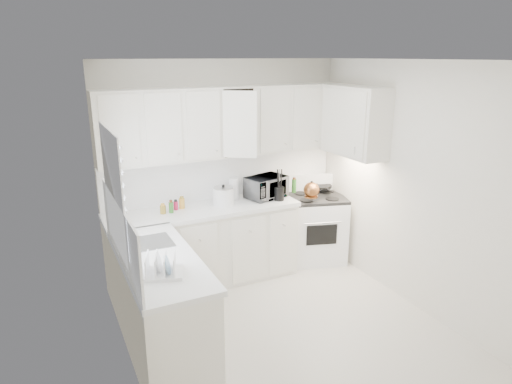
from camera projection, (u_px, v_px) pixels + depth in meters
floor at (286, 329)px, 4.54m from camera, size 3.20×3.20×0.00m
ceiling at (292, 60)px, 3.79m from camera, size 3.20×3.20×0.00m
wall_back at (224, 169)px, 5.54m from camera, size 3.00×0.00×3.00m
wall_front at (418, 282)px, 2.79m from camera, size 3.00×0.00×3.00m
wall_left at (123, 234)px, 3.54m from camera, size 0.00×3.20×3.20m
wall_right at (412, 187)px, 4.79m from camera, size 0.00×3.20×3.20m
window_blinds at (115, 191)px, 3.78m from camera, size 0.06×0.96×1.06m
lower_cabinets_back at (204, 247)px, 5.37m from camera, size 2.22×0.60×0.90m
lower_cabinets_left at (161, 308)px, 4.08m from camera, size 0.60×1.60×0.90m
countertop_back at (203, 210)px, 5.22m from camera, size 2.24×0.64×0.05m
countertop_left at (159, 260)px, 3.95m from camera, size 0.64×1.62×0.05m
backsplash_back at (224, 175)px, 5.56m from camera, size 2.98×0.02×0.55m
backsplash_left at (120, 234)px, 3.74m from camera, size 0.02×1.60×0.55m
upper_cabinets_back at (229, 156)px, 5.34m from camera, size 3.00×0.33×0.80m
upper_cabinets_right at (353, 155)px, 5.37m from camera, size 0.33×0.90×0.80m
sink at (148, 231)px, 4.21m from camera, size 0.42×0.38×0.30m
stove at (315, 220)px, 5.95m from camera, size 0.88×0.79×1.13m
tea_kettle at (311, 189)px, 5.59m from camera, size 0.30×0.28×0.22m
frying_pan at (321, 185)px, 6.04m from camera, size 0.34×0.51×0.04m
microwave at (266, 185)px, 5.54m from camera, size 0.53×0.39×0.32m
rice_cooker at (223, 195)px, 5.29m from camera, size 0.27×0.27×0.24m
paper_towel at (234, 189)px, 5.47m from camera, size 0.12×0.12×0.27m
utensil_crock at (279, 184)px, 5.43m from camera, size 0.17×0.17×0.40m
dish_rack at (160, 263)px, 3.60m from camera, size 0.43×0.37×0.20m
spice_left_0 at (161, 205)px, 5.11m from camera, size 0.06×0.06×0.13m
spice_left_1 at (169, 206)px, 5.07m from camera, size 0.06×0.06×0.13m
spice_left_2 at (174, 203)px, 5.18m from camera, size 0.06×0.06×0.13m
spice_left_3 at (182, 204)px, 5.13m from camera, size 0.06×0.06×0.13m
sauce_right_0 at (271, 186)px, 5.74m from camera, size 0.06×0.06×0.19m
sauce_right_1 at (277, 187)px, 5.71m from camera, size 0.06×0.06×0.19m
sauce_right_2 at (279, 185)px, 5.78m from camera, size 0.06×0.06×0.19m
sauce_right_3 at (285, 186)px, 5.75m from camera, size 0.06×0.06×0.19m
sauce_right_4 at (286, 184)px, 5.83m from camera, size 0.06×0.06×0.19m
sauce_right_5 at (292, 185)px, 5.80m from camera, size 0.06×0.06×0.19m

